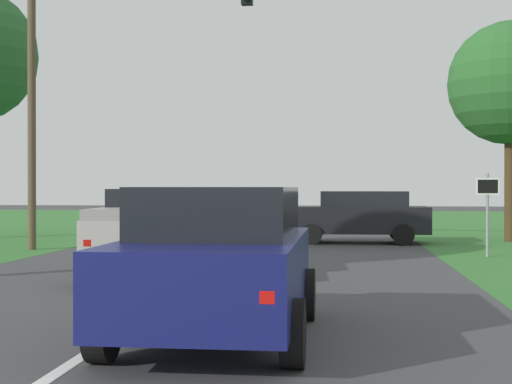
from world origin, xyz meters
The scene contains 7 objects.
ground_plane centered at (0.00, 9.78, 0.00)m, with size 120.00×120.00×0.00m, color #424244.
red_suv_near centered at (1.32, 5.87, 0.98)m, with size 2.26×4.44×1.85m.
pickup_truck_lead centered at (-0.90, 11.97, 0.96)m, with size 2.59×5.56×1.82m.
traffic_light centered at (-4.57, 17.78, 5.65)m, with size 7.28×0.40×8.68m.
keep_moving_sign centered at (6.69, 16.99, 1.43)m, with size 0.60×0.09×2.23m.
oak_tree_right centered at (8.55, 22.78, 5.39)m, with size 4.20×4.20×7.52m.
crossing_suv_far centered at (3.39, 21.53, 0.92)m, with size 4.70×2.15×1.72m.
Camera 1 is at (2.81, -3.03, 1.85)m, focal length 51.39 mm.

